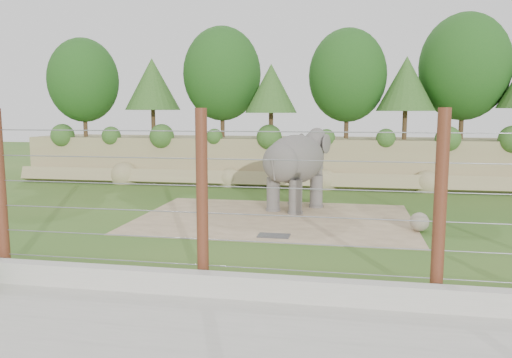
# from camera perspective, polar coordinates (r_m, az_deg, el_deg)

# --- Properties ---
(ground) EXTENTS (90.00, 90.00, 0.00)m
(ground) POSITION_cam_1_polar(r_m,az_deg,el_deg) (15.75, -1.34, -6.73)
(ground) COLOR #326221
(ground) RESTS_ON ground
(back_embankment) EXTENTS (30.00, 5.52, 8.77)m
(back_embankment) POSITION_cam_1_polar(r_m,az_deg,el_deg) (27.73, 5.29, 7.71)
(back_embankment) COLOR tan
(back_embankment) RESTS_ON ground
(dirt_patch) EXTENTS (10.00, 7.00, 0.02)m
(dirt_patch) POSITION_cam_1_polar(r_m,az_deg,el_deg) (18.54, 2.09, -4.51)
(dirt_patch) COLOR #967B5C
(dirt_patch) RESTS_ON ground
(drain_grate) EXTENTS (1.00, 0.60, 0.03)m
(drain_grate) POSITION_cam_1_polar(r_m,az_deg,el_deg) (15.88, 2.05, -6.48)
(drain_grate) COLOR #262628
(drain_grate) RESTS_ON dirt_patch
(elephant) EXTENTS (3.16, 4.25, 3.17)m
(elephant) POSITION_cam_1_polar(r_m,az_deg,el_deg) (20.10, 4.52, 0.96)
(elephant) COLOR #56504D
(elephant) RESTS_ON ground
(stone_ball) EXTENTS (0.63, 0.63, 0.63)m
(stone_ball) POSITION_cam_1_polar(r_m,az_deg,el_deg) (17.30, 18.17, -4.68)
(stone_ball) COLOR gray
(stone_ball) RESTS_ON dirt_patch
(retaining_wall) EXTENTS (26.00, 0.35, 0.50)m
(retaining_wall) POSITION_cam_1_polar(r_m,az_deg,el_deg) (11.04, -6.80, -11.75)
(retaining_wall) COLOR #BBBAAE
(retaining_wall) RESTS_ON ground
(walkway) EXTENTS (26.00, 4.00, 0.01)m
(walkway) POSITION_cam_1_polar(r_m,az_deg,el_deg) (9.38, -10.58, -17.06)
(walkway) COLOR #BBBAAE
(walkway) RESTS_ON ground
(barrier_fence) EXTENTS (20.26, 0.26, 4.00)m
(barrier_fence) POSITION_cam_1_polar(r_m,az_deg,el_deg) (11.06, -6.18, -2.33)
(barrier_fence) COLOR #512613
(barrier_fence) RESTS_ON ground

